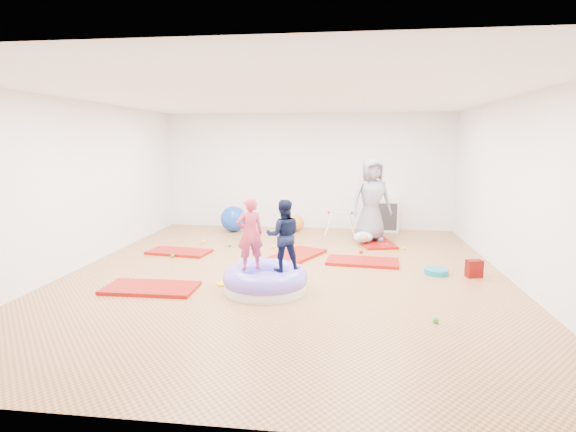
# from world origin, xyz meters

# --- Properties ---
(room) EXTENTS (7.01, 8.01, 2.81)m
(room) POSITION_xyz_m (0.00, 0.00, 1.40)
(room) COLOR #AC8150
(room) RESTS_ON ground
(gym_mat_front_left) EXTENTS (1.33, 0.67, 0.05)m
(gym_mat_front_left) POSITION_xyz_m (-1.84, -1.05, 0.03)
(gym_mat_front_left) COLOR #9D040F
(gym_mat_front_left) RESTS_ON ground
(gym_mat_mid_left) EXTENTS (1.24, 0.74, 0.05)m
(gym_mat_mid_left) POSITION_xyz_m (-2.21, 1.09, 0.02)
(gym_mat_mid_left) COLOR #9D040F
(gym_mat_mid_left) RESTS_ON ground
(gym_mat_center_back) EXTENTS (1.14, 1.44, 0.05)m
(gym_mat_center_back) POSITION_xyz_m (0.04, 1.08, 0.03)
(gym_mat_center_back) COLOR #9D040F
(gym_mat_center_back) RESTS_ON ground
(gym_mat_right) EXTENTS (1.31, 0.74, 0.05)m
(gym_mat_right) POSITION_xyz_m (1.26, 0.81, 0.03)
(gym_mat_right) COLOR #9D040F
(gym_mat_right) RESTS_ON ground
(gym_mat_rear_right) EXTENTS (0.90, 1.39, 0.05)m
(gym_mat_rear_right) POSITION_xyz_m (1.57, 2.44, 0.03)
(gym_mat_rear_right) COLOR #9D040F
(gym_mat_rear_right) RESTS_ON ground
(inflatable_cushion) EXTENTS (1.22, 1.22, 0.38)m
(inflatable_cushion) POSITION_xyz_m (-0.18, -0.86, 0.15)
(inflatable_cushion) COLOR white
(inflatable_cushion) RESTS_ON ground
(child_pink) EXTENTS (0.45, 0.38, 1.04)m
(child_pink) POSITION_xyz_m (-0.40, -0.85, 0.88)
(child_pink) COLOR #C8374F
(child_pink) RESTS_ON inflatable_cushion
(child_navy) EXTENTS (0.55, 0.46, 1.02)m
(child_navy) POSITION_xyz_m (0.08, -0.86, 0.86)
(child_navy) COLOR black
(child_navy) RESTS_ON inflatable_cushion
(adult_caregiver) EXTENTS (0.98, 0.79, 1.73)m
(adult_caregiver) POSITION_xyz_m (1.49, 2.49, 0.92)
(adult_caregiver) COLOR slate
(adult_caregiver) RESTS_ON gym_mat_rear_right
(infant) EXTENTS (0.39, 0.40, 0.23)m
(infant) POSITION_xyz_m (1.32, 2.18, 0.17)
(infant) COLOR #A8E1F3
(infant) RESTS_ON gym_mat_rear_right
(ball_pit_balls) EXTENTS (4.41, 3.98, 0.07)m
(ball_pit_balls) POSITION_xyz_m (0.14, 0.84, 0.04)
(ball_pit_balls) COLOR red
(ball_pit_balls) RESTS_ON ground
(exercise_ball_blue) EXTENTS (0.61, 0.61, 0.61)m
(exercise_ball_blue) POSITION_xyz_m (-1.68, 3.28, 0.31)
(exercise_ball_blue) COLOR #153FAD
(exercise_ball_blue) RESTS_ON ground
(exercise_ball_orange) EXTENTS (0.40, 0.40, 0.40)m
(exercise_ball_orange) POSITION_xyz_m (-0.21, 3.48, 0.20)
(exercise_ball_orange) COLOR orange
(exercise_ball_orange) RESTS_ON ground
(infant_play_gym) EXTENTS (0.71, 0.67, 0.54)m
(infant_play_gym) POSITION_xyz_m (0.84, 3.17, 0.36)
(infant_play_gym) COLOR silver
(infant_play_gym) RESTS_ON ground
(cube_shelf) EXTENTS (0.74, 0.37, 0.74)m
(cube_shelf) POSITION_xyz_m (1.84, 3.79, 0.37)
(cube_shelf) COLOR silver
(cube_shelf) RESTS_ON ground
(balance_disc) EXTENTS (0.38, 0.38, 0.09)m
(balance_disc) POSITION_xyz_m (2.42, 0.28, 0.04)
(balance_disc) COLOR #117294
(balance_disc) RESTS_ON ground
(backpack) EXTENTS (0.27, 0.20, 0.28)m
(backpack) POSITION_xyz_m (2.98, 0.18, 0.14)
(backpack) COLOR #A80601
(backpack) RESTS_ON ground
(yellow_toy) EXTENTS (0.21, 0.21, 0.03)m
(yellow_toy) POSITION_xyz_m (-0.86, -0.69, 0.02)
(yellow_toy) COLOR yellow
(yellow_toy) RESTS_ON ground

